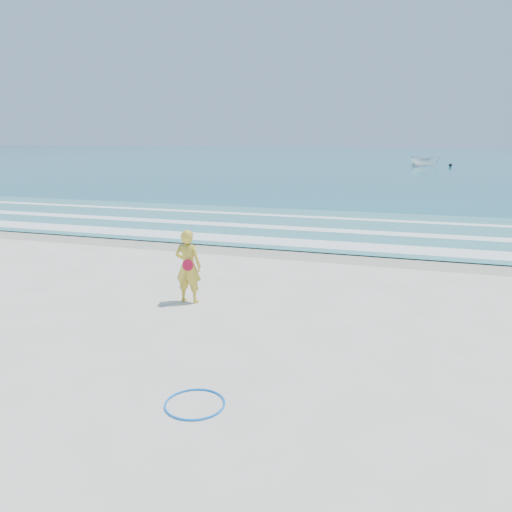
% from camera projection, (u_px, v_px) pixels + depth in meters
% --- Properties ---
extents(ground, '(400.00, 400.00, 0.00)m').
position_uv_depth(ground, '(163.00, 358.00, 8.89)').
color(ground, silver).
rests_on(ground, ground).
extents(wet_sand, '(400.00, 2.40, 0.00)m').
position_uv_depth(wet_sand, '(287.00, 251.00, 17.23)').
color(wet_sand, '#B2A893').
rests_on(wet_sand, ground).
extents(ocean, '(400.00, 190.00, 0.04)m').
position_uv_depth(ocean, '(398.00, 156.00, 106.18)').
color(ocean, '#19727F').
rests_on(ocean, ground).
extents(shallow, '(400.00, 10.00, 0.01)m').
position_uv_depth(shallow, '(315.00, 226.00, 21.85)').
color(shallow, '#59B7AD').
rests_on(shallow, ocean).
extents(foam_near, '(400.00, 1.40, 0.01)m').
position_uv_depth(foam_near, '(296.00, 243.00, 18.42)').
color(foam_near, white).
rests_on(foam_near, shallow).
extents(foam_mid, '(400.00, 0.90, 0.01)m').
position_uv_depth(foam_mid, '(312.00, 229.00, 21.11)').
color(foam_mid, white).
rests_on(foam_mid, shallow).
extents(foam_far, '(400.00, 0.60, 0.01)m').
position_uv_depth(foam_far, '(325.00, 218.00, 24.17)').
color(foam_far, white).
rests_on(foam_far, shallow).
extents(hoop, '(1.06, 1.06, 0.03)m').
position_uv_depth(hoop, '(195.00, 404.00, 7.32)').
color(hoop, blue).
rests_on(hoop, ground).
extents(boat, '(4.28, 2.86, 1.55)m').
position_uv_depth(boat, '(425.00, 161.00, 66.88)').
color(boat, white).
rests_on(boat, ocean).
extents(buoy, '(0.46, 0.46, 0.46)m').
position_uv_depth(buoy, '(450.00, 165.00, 66.69)').
color(buoy, black).
rests_on(buoy, ocean).
extents(woman, '(0.65, 0.43, 1.76)m').
position_uv_depth(woman, '(188.00, 266.00, 11.73)').
color(woman, gold).
rests_on(woman, ground).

